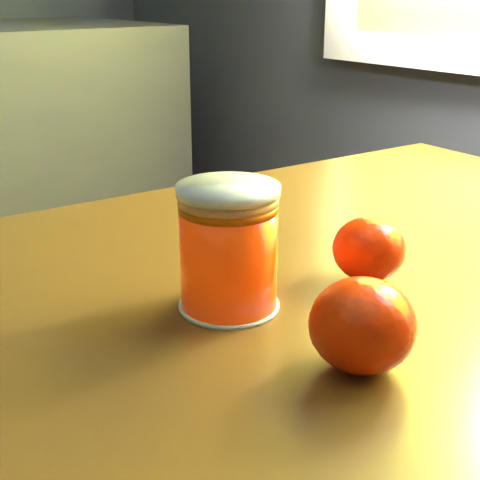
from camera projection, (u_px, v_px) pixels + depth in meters
table at (315, 415)px, 0.54m from camera, size 1.05×0.76×0.76m
juice_glass at (229, 249)px, 0.50m from camera, size 0.08×0.08×0.10m
orange_front at (362, 325)px, 0.42m from camera, size 0.08×0.08×0.06m
orange_back at (369, 249)px, 0.55m from camera, size 0.08×0.08×0.05m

